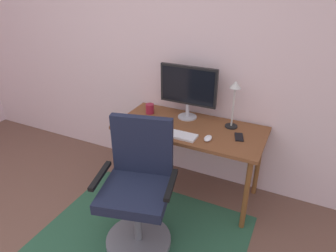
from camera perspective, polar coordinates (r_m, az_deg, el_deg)
wall_back at (r=3.06m, az=-2.36°, el=14.66°), size 6.00×0.10×2.60m
area_rug at (r=2.68m, az=-4.41°, el=-19.73°), size 1.62×1.20×0.01m
desk at (r=2.75m, az=4.15°, el=-1.60°), size 1.33×0.63×0.72m
monitor at (r=2.77m, az=3.85°, el=7.30°), size 0.55×0.18×0.50m
keyboard at (r=2.57m, az=0.83°, el=-1.42°), size 0.43×0.13×0.02m
computer_mouse at (r=2.50m, az=7.59°, el=-2.33°), size 0.06×0.10×0.03m
coffee_cup at (r=2.96m, az=-3.47°, el=3.30°), size 0.08×0.08×0.10m
cell_phone at (r=2.59m, az=13.33°, el=-2.05°), size 0.11×0.15×0.01m
desk_lamp at (r=2.64m, az=12.49°, el=5.50°), size 0.11×0.11×0.43m
office_chair at (r=2.35m, az=-5.65°, el=-12.80°), size 0.64×0.60×1.03m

